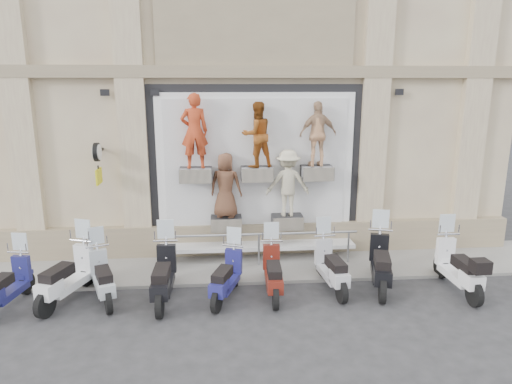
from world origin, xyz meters
TOP-DOWN VIEW (x-y plane):
  - ground at (0.00, 0.00)m, footprint 90.00×90.00m
  - sidewalk at (0.00, 2.10)m, footprint 16.00×2.20m
  - building at (0.00, 7.00)m, footprint 14.00×8.60m
  - shop_vitrine at (0.06, 2.74)m, footprint 5.60×0.85m
  - guard_rail at (0.00, 2.00)m, footprint 5.06×0.10m
  - clock_sign_bracket at (-3.90, 2.47)m, footprint 0.10×0.80m
  - scooter_a at (-5.38, 0.34)m, footprint 0.81×1.85m
  - scooter_b at (-4.24, 0.56)m, footprint 1.24×2.10m
  - scooter_c at (-3.50, 0.54)m, footprint 1.15×1.89m
  - scooter_d at (-2.19, 0.39)m, footprint 0.62×2.01m
  - scooter_e at (-0.85, 0.39)m, footprint 1.08×1.85m
  - scooter_f at (0.18, 0.49)m, footprint 0.61×1.86m
  - scooter_g at (1.52, 0.66)m, footprint 0.73×1.93m
  - scooter_h at (2.65, 0.63)m, footprint 1.13×2.15m
  - scooter_i at (4.32, 0.32)m, footprint 0.60×1.99m

SIDE VIEW (x-z plane):
  - ground at x=0.00m, z-range 0.00..0.00m
  - sidewalk at x=0.00m, z-range 0.00..0.08m
  - guard_rail at x=0.00m, z-range 0.00..0.93m
  - scooter_e at x=-0.85m, z-range 0.00..1.45m
  - scooter_a at x=-5.38m, z-range 0.00..1.45m
  - scooter_c at x=-3.50m, z-range 0.00..1.48m
  - scooter_f at x=0.18m, z-range 0.00..1.49m
  - scooter_g at x=1.52m, z-range 0.00..1.53m
  - scooter_i at x=4.32m, z-range 0.00..1.61m
  - scooter_d at x=-2.19m, z-range 0.00..1.63m
  - scooter_b at x=-4.24m, z-range 0.00..1.64m
  - scooter_h at x=2.65m, z-range 0.00..1.67m
  - shop_vitrine at x=0.06m, z-range 0.25..4.55m
  - clock_sign_bracket at x=-3.90m, z-range 2.29..3.31m
  - building at x=0.00m, z-range 0.00..12.00m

